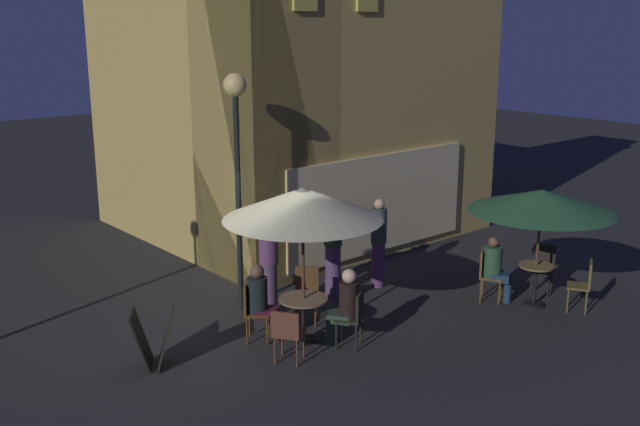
# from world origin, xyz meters

# --- Properties ---
(ground_plane) EXTENTS (60.00, 60.00, 0.00)m
(ground_plane) POSITION_xyz_m (0.00, 0.00, 0.00)
(ground_plane) COLOR #282828
(cafe_building) EXTENTS (7.21, 7.08, 7.82)m
(cafe_building) POSITION_xyz_m (3.88, 3.55, 3.91)
(cafe_building) COLOR tan
(cafe_building) RESTS_ON ground
(street_lamp_near_corner) EXTENTS (0.40, 0.40, 4.19)m
(street_lamp_near_corner) POSITION_xyz_m (0.85, 0.86, 3.20)
(street_lamp_near_corner) COLOR black
(street_lamp_near_corner) RESTS_ON ground
(menu_sandwich_board) EXTENTS (0.83, 0.80, 0.85)m
(menu_sandwich_board) POSITION_xyz_m (-1.44, -0.19, 0.44)
(menu_sandwich_board) COLOR black
(menu_sandwich_board) RESTS_ON ground
(cafe_table_0) EXTENTS (0.79, 0.79, 0.74)m
(cafe_table_0) POSITION_xyz_m (0.82, -0.95, 0.56)
(cafe_table_0) COLOR black
(cafe_table_0) RESTS_ON ground
(cafe_table_1) EXTENTS (0.62, 0.62, 0.78)m
(cafe_table_1) POSITION_xyz_m (4.97, -2.48, 0.52)
(cafe_table_1) COLOR black
(cafe_table_1) RESTS_ON ground
(patio_umbrella_0) EXTENTS (2.51, 2.51, 2.55)m
(patio_umbrella_0) POSITION_xyz_m (0.82, -0.95, 2.29)
(patio_umbrella_0) COLOR black
(patio_umbrella_0) RESTS_ON ground
(patio_umbrella_1) EXTENTS (2.55, 2.55, 2.16)m
(patio_umbrella_1) POSITION_xyz_m (4.97, -2.48, 1.96)
(patio_umbrella_1) COLOR black
(patio_umbrella_1) RESTS_ON ground
(cafe_chair_0) EXTENTS (0.57, 0.57, 0.97)m
(cafe_chair_0) POSITION_xyz_m (1.39, -0.34, 0.58)
(cafe_chair_0) COLOR brown
(cafe_chair_0) RESTS_ON ground
(cafe_chair_1) EXTENTS (0.57, 0.57, 0.99)m
(cafe_chair_1) POSITION_xyz_m (0.20, -0.39, 0.59)
(cafe_chair_1) COLOR brown
(cafe_chair_1) RESTS_ON ground
(cafe_chair_2) EXTENTS (0.61, 0.61, 0.86)m
(cafe_chair_2) POSITION_xyz_m (0.13, -1.40, 0.53)
(cafe_chair_2) COLOR brown
(cafe_chair_2) RESTS_ON ground
(cafe_chair_3) EXTENTS (0.55, 0.55, 0.93)m
(cafe_chair_3) POSITION_xyz_m (1.28, -1.65, 0.57)
(cafe_chair_3) COLOR black
(cafe_chair_3) RESTS_ON ground
(cafe_chair_4) EXTENTS (0.50, 0.50, 0.93)m
(cafe_chair_4) POSITION_xyz_m (5.69, -2.18, 0.56)
(cafe_chair_4) COLOR black
(cafe_chair_4) RESTS_ON ground
(cafe_chair_5) EXTENTS (0.57, 0.57, 0.98)m
(cafe_chair_5) POSITION_xyz_m (4.52, -1.74, 0.58)
(cafe_chair_5) COLOR brown
(cafe_chair_5) RESTS_ON ground
(cafe_chair_6) EXTENTS (0.53, 0.53, 0.95)m
(cafe_chair_6) POSITION_xyz_m (5.38, -3.20, 0.57)
(cafe_chair_6) COLOR brown
(cafe_chair_6) RESTS_ON ground
(patron_seated_0) EXTENTS (0.51, 0.50, 1.30)m
(patron_seated_0) POSITION_xyz_m (0.31, -0.49, 0.73)
(patron_seated_0) COLOR #481327
(patron_seated_0) RESTS_ON ground
(patron_seated_1) EXTENTS (0.46, 0.51, 1.30)m
(patron_seated_1) POSITION_xyz_m (1.20, -1.53, 0.73)
(patron_seated_1) COLOR #2B4130
(patron_seated_1) RESTS_ON ground
(patron_seated_2) EXTENTS (0.49, 0.53, 1.23)m
(patron_seated_2) POSITION_xyz_m (4.60, -1.87, 0.70)
(patron_seated_2) COLOR #1E364E
(patron_seated_2) RESTS_ON ground
(patron_standing_3) EXTENTS (0.30, 0.30, 1.75)m
(patron_standing_3) POSITION_xyz_m (3.54, 0.09, 0.89)
(patron_standing_3) COLOR #613663
(patron_standing_3) RESTS_ON ground
(patron_standing_4) EXTENTS (0.33, 0.33, 1.76)m
(patron_standing_4) POSITION_xyz_m (1.04, 0.26, 0.89)
(patron_standing_4) COLOR #59425F
(patron_standing_4) RESTS_ON ground
(patron_standing_5) EXTENTS (0.34, 0.34, 1.87)m
(patron_standing_5) POSITION_xyz_m (2.54, 0.28, 0.95)
(patron_standing_5) COLOR #5C3E68
(patron_standing_5) RESTS_ON ground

